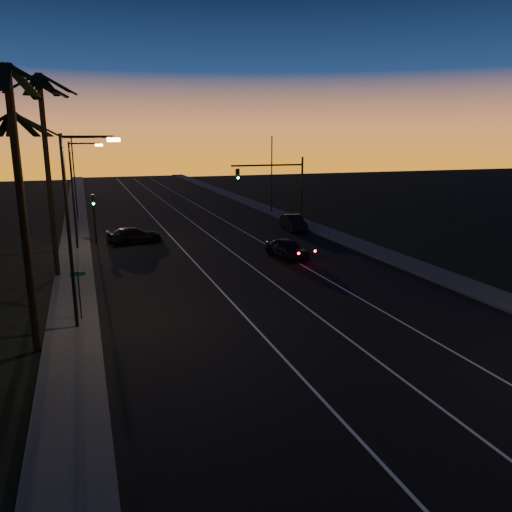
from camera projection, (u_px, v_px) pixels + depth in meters
name	position (u px, v px, depth m)	size (l,w,h in m)	color
road	(238.00, 262.00, 36.19)	(20.00, 170.00, 0.01)	black
sidewalk_left	(74.00, 274.00, 32.59)	(2.40, 170.00, 0.16)	#373734
sidewalk_right	(372.00, 250.00, 39.75)	(2.40, 170.00, 0.16)	#373734
lane_stripe_left	(197.00, 265.00, 35.23)	(0.12, 160.00, 0.01)	silver
lane_stripe_mid	(244.00, 261.00, 36.35)	(0.12, 160.00, 0.01)	silver
lane_stripe_right	(289.00, 257.00, 37.46)	(0.12, 160.00, 0.01)	silver
palm_near	(19.00, 183.00, 19.50)	(4.25, 4.16, 11.53)	black
palm_mid	(21.00, 190.00, 25.01)	(4.25, 4.16, 10.03)	black
palm_far	(47.00, 158.00, 30.52)	(4.25, 4.16, 12.53)	black
streetlight_left_near	(75.00, 218.00, 22.35)	(2.55, 0.26, 9.00)	black
streetlight_left_far	(77.00, 187.00, 38.95)	(2.55, 0.26, 8.50)	black
street_sign	(79.00, 290.00, 24.09)	(0.70, 0.06, 2.60)	black
signal_mast	(279.00, 182.00, 46.53)	(7.10, 0.41, 7.00)	black
signal_post	(94.00, 210.00, 41.65)	(0.28, 0.37, 4.20)	black
far_pole_left	(74.00, 178.00, 54.59)	(0.14, 0.14, 9.00)	black
far_pole_right	(272.00, 175.00, 58.86)	(0.14, 0.14, 9.00)	black
lead_car	(287.00, 249.00, 37.18)	(2.51, 4.91, 1.43)	black
right_car	(294.00, 223.00, 48.22)	(2.00, 4.63, 1.48)	black
cross_car	(134.00, 236.00, 42.24)	(5.05, 2.88, 1.38)	black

